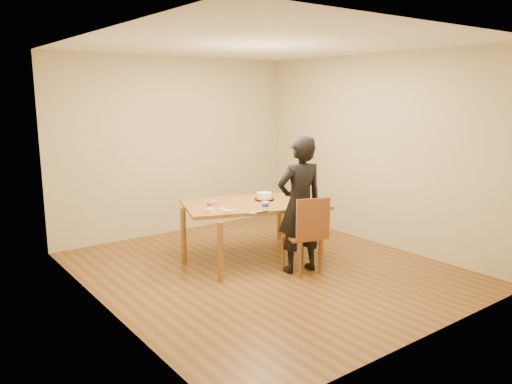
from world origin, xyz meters
TOP-DOWN VIEW (x-y plane):
  - room_shell at (0.00, 0.34)m, footprint 4.00×4.50m
  - dining_table at (0.15, 0.44)m, footprint 2.04×1.60m
  - dining_chair at (0.30, -0.33)m, footprint 0.47×0.47m
  - cake_plate at (0.36, 0.48)m, footprint 0.27×0.27m
  - cake at (0.36, 0.48)m, footprint 0.21×0.21m
  - frosting_dome at (0.36, 0.48)m, footprint 0.21×0.21m
  - frosting_tub at (0.08, 0.10)m, footprint 0.09×0.09m
  - frosting_lid at (-0.23, -0.05)m, footprint 0.09×0.09m
  - frosting_dollop at (-0.23, -0.05)m, footprint 0.04×0.04m
  - ramekin_green at (-0.47, 0.13)m, footprint 0.09×0.09m
  - ramekin_yellow at (-0.44, 0.28)m, footprint 0.07×0.07m
  - ramekin_multi at (-0.58, 0.33)m, footprint 0.09×0.09m
  - candy_box_pink at (-0.35, 0.65)m, footprint 0.16×0.11m
  - candy_box_green at (-0.36, 0.66)m, footprint 0.13×0.08m
  - spatula at (-0.09, -0.06)m, footprint 0.16×0.03m
  - person at (0.30, -0.29)m, footprint 0.67×0.50m

SIDE VIEW (x-z plane):
  - dining_chair at x=0.30m, z-range 0.43..0.47m
  - dining_table at x=0.15m, z-range 0.71..0.75m
  - frosting_lid at x=-0.23m, z-range 0.75..0.76m
  - spatula at x=-0.09m, z-range 0.75..0.76m
  - cake_plate at x=0.36m, z-range 0.75..0.77m
  - candy_box_pink at x=-0.35m, z-range 0.75..0.77m
  - frosting_dollop at x=-0.23m, z-range 0.76..0.78m
  - ramekin_yellow at x=-0.44m, z-range 0.75..0.79m
  - ramekin_green at x=-0.47m, z-range 0.75..0.79m
  - ramekin_multi at x=-0.58m, z-range 0.75..0.80m
  - candy_box_green at x=-0.36m, z-range 0.77..0.79m
  - frosting_tub at x=0.08m, z-range 0.75..0.83m
  - cake at x=0.36m, z-range 0.77..0.84m
  - person at x=0.30m, z-range 0.00..1.67m
  - frosting_dome at x=0.36m, z-range 0.84..0.87m
  - room_shell at x=0.00m, z-range 0.00..2.70m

